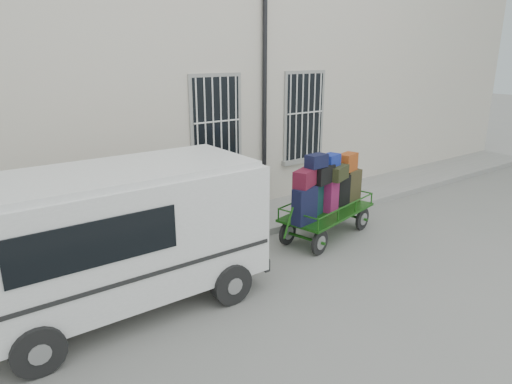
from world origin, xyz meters
name	(u,v)px	position (x,y,z in m)	size (l,w,h in m)	color
ground	(314,256)	(0.00, 0.00, 0.00)	(80.00, 80.00, 0.00)	slate
building	(180,86)	(0.00, 5.50, 3.00)	(24.00, 5.15, 6.00)	beige
sidewalk	(250,221)	(0.00, 2.20, 0.07)	(24.00, 1.70, 0.15)	gray
luggage_cart	(327,194)	(0.85, 0.57, 1.00)	(2.75, 1.54, 1.93)	black
van	(117,231)	(-3.75, 0.40, 1.29)	(4.48, 2.05, 2.25)	white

